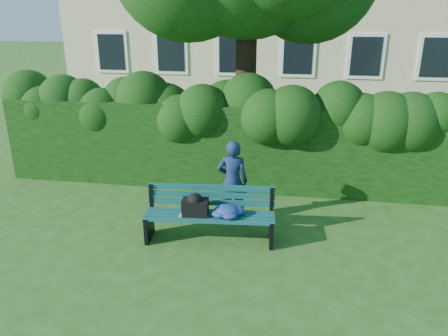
# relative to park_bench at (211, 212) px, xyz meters

# --- Properties ---
(ground) EXTENTS (80.00, 80.00, 0.00)m
(ground) POSITION_rel_park_bench_xyz_m (0.07, 0.30, -0.51)
(ground) COLOR #2B5319
(ground) RESTS_ON ground
(hedge) EXTENTS (10.00, 1.00, 1.80)m
(hedge) POSITION_rel_park_bench_xyz_m (0.07, 2.50, 0.39)
(hedge) COLOR black
(hedge) RESTS_ON ground
(park_bench) EXTENTS (2.17, 0.74, 0.89)m
(park_bench) POSITION_rel_park_bench_xyz_m (0.00, 0.00, 0.00)
(park_bench) COLOR #0F4C46
(park_bench) RESTS_ON ground
(man_reading) EXTENTS (0.57, 0.39, 1.51)m
(man_reading) POSITION_rel_park_bench_xyz_m (0.24, 0.78, 0.25)
(man_reading) COLOR #16274E
(man_reading) RESTS_ON ground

